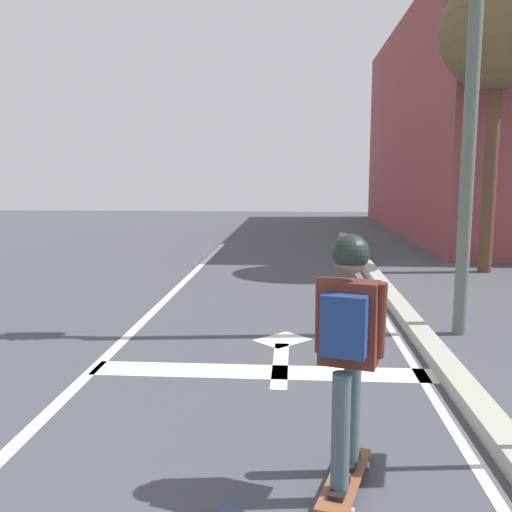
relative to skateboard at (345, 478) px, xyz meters
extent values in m
cube|color=silver|center=(-2.33, 2.15, -0.06)|extent=(0.12, 20.00, 0.01)
cube|color=silver|center=(0.92, 2.15, -0.06)|extent=(0.12, 20.00, 0.01)
cube|color=silver|center=(-0.63, 2.01, -0.06)|extent=(3.40, 0.40, 0.01)
cube|color=silver|center=(-0.46, 2.26, -0.06)|extent=(0.16, 1.40, 0.01)
cube|color=silver|center=(-0.46, 3.11, -0.06)|extent=(0.71, 0.71, 0.01)
cube|color=#A7A495|center=(1.17, 2.15, 0.01)|extent=(0.24, 24.00, 0.14)
cube|color=brown|center=(0.00, 0.00, 0.00)|extent=(0.42, 0.83, 0.02)
cube|color=#B2B2B7|center=(0.08, 0.26, -0.01)|extent=(0.16, 0.09, 0.01)
cylinder|color=silver|center=(-0.01, 0.29, -0.04)|extent=(0.04, 0.05, 0.04)
cylinder|color=silver|center=(0.17, 0.24, -0.04)|extent=(0.04, 0.05, 0.04)
cube|color=#B2B2B7|center=(-0.08, -0.26, -0.01)|extent=(0.16, 0.09, 0.01)
cylinder|color=silver|center=(-0.17, -0.24, -0.04)|extent=(0.04, 0.05, 0.04)
cylinder|color=silver|center=(0.01, -0.29, -0.04)|extent=(0.04, 0.05, 0.04)
cylinder|color=#42565E|center=(0.05, 0.16, 0.38)|extent=(0.11, 0.11, 0.73)
cube|color=black|center=(0.05, 0.16, 0.03)|extent=(0.15, 0.26, 0.03)
cylinder|color=#42565E|center=(-0.05, -0.16, 0.38)|extent=(0.11, 0.11, 0.73)
cube|color=black|center=(-0.05, -0.16, 0.03)|extent=(0.15, 0.26, 0.03)
cube|color=maroon|center=(0.00, 0.00, 1.00)|extent=(0.38, 0.27, 0.51)
cylinder|color=maroon|center=(-0.16, 0.08, 1.02)|extent=(0.07, 0.07, 0.47)
cylinder|color=maroon|center=(0.18, -0.02, 1.02)|extent=(0.07, 0.12, 0.47)
sphere|color=olive|center=(0.00, 0.00, 1.40)|extent=(0.20, 0.20, 0.20)
sphere|color=#1D2925|center=(0.00, 0.00, 1.42)|extent=(0.23, 0.23, 0.23)
cube|color=navy|center=(-0.04, -0.13, 1.02)|extent=(0.29, 0.21, 0.36)
cylinder|color=#586457|center=(1.69, 3.51, 2.77)|extent=(0.16, 0.16, 5.67)
cylinder|color=#543622|center=(3.47, 8.03, 1.92)|extent=(0.26, 0.26, 3.97)
sphere|color=brown|center=(3.47, 8.03, 4.57)|extent=(2.20, 2.20, 2.20)
camera|label=1|loc=(-0.33, -3.27, 1.88)|focal=39.12mm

